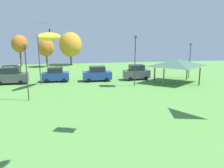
# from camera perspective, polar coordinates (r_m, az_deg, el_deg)

# --- Properties ---
(kite_flying_3) EXTENTS (3.41, 4.92, 3.20)m
(kite_flying_3) POSITION_cam_1_polar(r_m,az_deg,el_deg) (33.10, -14.74, 10.96)
(kite_flying_3) COLOR yellow
(kite_flying_8) EXTENTS (2.45, 2.59, 2.99)m
(kite_flying_8) POSITION_cam_1_polar(r_m,az_deg,el_deg) (36.12, -18.27, 12.30)
(kite_flying_8) COLOR black
(parked_car_leftmost) EXTENTS (4.75, 2.12, 2.51)m
(parked_car_leftmost) POSITION_cam_1_polar(r_m,az_deg,el_deg) (38.42, -23.07, 1.83)
(parked_car_leftmost) COLOR #4C5156
(parked_car_leftmost) RESTS_ON ground
(parked_car_second_from_left) EXTENTS (4.10, 2.00, 2.27)m
(parked_car_second_from_left) POSITION_cam_1_polar(r_m,az_deg,el_deg) (37.86, -13.40, 2.20)
(parked_car_second_from_left) COLOR #234299
(parked_car_second_from_left) RESTS_ON ground
(parked_car_third_from_left) EXTENTS (4.55, 2.15, 2.34)m
(parked_car_third_from_left) POSITION_cam_1_polar(r_m,az_deg,el_deg) (37.41, -3.61, 2.45)
(parked_car_third_from_left) COLOR #234299
(parked_car_third_from_left) RESTS_ON ground
(parked_car_rightmost_in_row) EXTENTS (4.29, 2.21, 2.44)m
(parked_car_rightmost_in_row) POSITION_cam_1_polar(r_m,az_deg,el_deg) (38.61, 5.93, 2.79)
(parked_car_rightmost_in_row) COLOR #4C5156
(parked_car_rightmost_in_row) RESTS_ON ground
(park_pavilion) EXTENTS (7.04, 5.26, 3.60)m
(park_pavilion) POSITION_cam_1_polar(r_m,az_deg,el_deg) (37.05, 15.34, 4.94)
(park_pavilion) COLOR brown
(park_pavilion) RESTS_ON ground
(light_post_0) EXTENTS (0.36, 0.20, 6.34)m
(light_post_0) POSITION_cam_1_polar(r_m,az_deg,el_deg) (28.10, -19.89, 3.26)
(light_post_0) COLOR #2D2D33
(light_post_0) RESTS_ON ground
(light_post_1) EXTENTS (0.36, 0.20, 7.19)m
(light_post_1) POSITION_cam_1_polar(r_m,az_deg,el_deg) (35.91, -17.13, 6.08)
(light_post_1) COLOR #2D2D33
(light_post_1) RESTS_ON ground
(light_post_2) EXTENTS (0.36, 0.20, 5.77)m
(light_post_2) POSITION_cam_1_polar(r_m,az_deg,el_deg) (41.53, 18.24, 5.83)
(light_post_2) COLOR #2D2D33
(light_post_2) RESTS_ON ground
(light_post_3) EXTENTS (0.36, 0.20, 7.12)m
(light_post_3) POSITION_cam_1_polar(r_m,az_deg,el_deg) (33.62, 5.55, 6.10)
(light_post_3) COLOR #2D2D33
(light_post_3) RESTS_ON ground
(treeline_tree_1) EXTENTS (3.47, 3.47, 6.89)m
(treeline_tree_1) POSITION_cam_1_polar(r_m,az_deg,el_deg) (56.62, -21.37, 8.99)
(treeline_tree_1) COLOR brown
(treeline_tree_1) RESTS_ON ground
(treeline_tree_2) EXTENTS (3.41, 3.41, 6.07)m
(treeline_tree_2) POSITION_cam_1_polar(r_m,az_deg,el_deg) (53.52, -15.57, 8.38)
(treeline_tree_2) COLOR brown
(treeline_tree_2) RESTS_ON ground
(treeline_tree_3) EXTENTS (5.07, 5.07, 7.48)m
(treeline_tree_3) POSITION_cam_1_polar(r_m,az_deg,el_deg) (55.45, -9.94, 9.33)
(treeline_tree_3) COLOR brown
(treeline_tree_3) RESTS_ON ground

